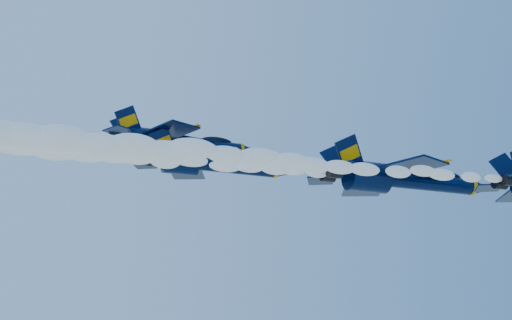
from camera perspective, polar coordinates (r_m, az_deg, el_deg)
name	(u,v)px	position (r m, az deg, el deg)	size (l,w,h in m)	color
smoke_trail_jet_lead	(238,156)	(53.55, -1.48, 0.30)	(48.08, 2.14, 1.92)	white
jet_second	(401,179)	(71.12, 11.56, -1.51)	(19.18, 15.73, 7.13)	black
smoke_trail_jet_second	(63,149)	(60.90, -15.20, 0.82)	(48.08, 2.44, 2.20)	white
jet_third	(211,164)	(75.50, -3.59, -0.32)	(17.04, 13.98, 6.33)	black
jet_fourth	(177,143)	(78.18, -6.32, 1.38)	(17.34, 14.22, 6.44)	black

